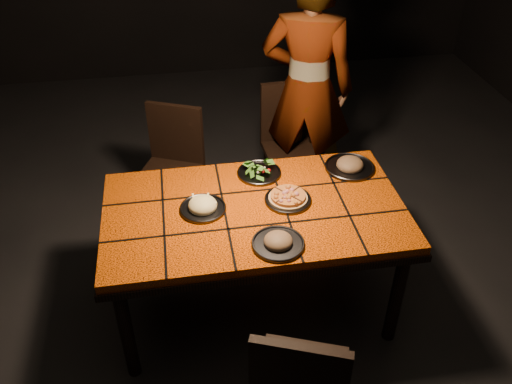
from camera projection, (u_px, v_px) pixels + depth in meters
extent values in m
cube|color=black|center=(255.00, 306.00, 3.34)|extent=(6.00, 7.00, 0.04)
cube|color=#D74E06|center=(254.00, 212.00, 2.90)|extent=(1.60, 0.90, 0.05)
cube|color=black|center=(254.00, 218.00, 2.92)|extent=(1.62, 0.92, 0.04)
cylinder|color=black|center=(126.00, 332.00, 2.74)|extent=(0.07, 0.07, 0.66)
cylinder|color=black|center=(396.00, 297.00, 2.94)|extent=(0.07, 0.07, 0.66)
cylinder|color=black|center=(129.00, 237.00, 3.33)|extent=(0.07, 0.07, 0.66)
cylinder|color=black|center=(354.00, 213.00, 3.52)|extent=(0.07, 0.07, 0.66)
cube|color=black|center=(301.00, 378.00, 2.42)|extent=(0.51, 0.51, 0.04)
cube|color=black|center=(298.00, 381.00, 2.14)|extent=(0.38, 0.18, 0.43)
cylinder|color=black|center=(336.00, 383.00, 2.65)|extent=(0.03, 0.03, 0.40)
cylinder|color=black|center=(272.00, 372.00, 2.70)|extent=(0.03, 0.03, 0.40)
cube|color=black|center=(169.00, 175.00, 3.71)|extent=(0.52, 0.52, 0.04)
cube|color=black|center=(176.00, 133.00, 3.71)|extent=(0.37, 0.19, 0.43)
cylinder|color=black|center=(142.00, 210.00, 3.75)|extent=(0.03, 0.03, 0.40)
cylinder|color=black|center=(186.00, 218.00, 3.69)|extent=(0.03, 0.03, 0.40)
cylinder|color=black|center=(160.00, 185.00, 4.00)|extent=(0.03, 0.03, 0.40)
cylinder|color=black|center=(201.00, 191.00, 3.93)|extent=(0.03, 0.03, 0.40)
cube|color=black|center=(294.00, 153.00, 3.89)|extent=(0.44, 0.44, 0.04)
cube|color=black|center=(289.00, 111.00, 3.89)|extent=(0.41, 0.06, 0.45)
cylinder|color=black|center=(277.00, 195.00, 3.87)|extent=(0.04, 0.04, 0.42)
cylinder|color=black|center=(321.00, 189.00, 3.93)|extent=(0.04, 0.04, 0.42)
cylinder|color=black|center=(266.00, 170.00, 4.13)|extent=(0.04, 0.04, 0.42)
cylinder|color=black|center=(308.00, 164.00, 4.19)|extent=(0.04, 0.04, 0.42)
imported|color=brown|center=(307.00, 89.00, 3.74)|extent=(0.75, 0.62, 1.76)
cylinder|color=#3A393F|center=(288.00, 200.00, 2.93)|extent=(0.25, 0.25, 0.01)
torus|color=#3A393F|center=(288.00, 199.00, 2.92)|extent=(0.25, 0.25, 0.01)
cylinder|color=tan|center=(288.00, 198.00, 2.92)|extent=(0.30, 0.30, 0.01)
cylinder|color=#C67D33|center=(288.00, 196.00, 2.91)|extent=(0.27, 0.27, 0.02)
cylinder|color=#3A393F|center=(203.00, 209.00, 2.87)|extent=(0.24, 0.24, 0.01)
torus|color=#3A393F|center=(203.00, 208.00, 2.86)|extent=(0.25, 0.25, 0.01)
ellipsoid|color=beige|center=(203.00, 205.00, 2.85)|extent=(0.15, 0.15, 0.08)
cylinder|color=#3A393F|center=(259.00, 173.00, 3.13)|extent=(0.25, 0.25, 0.01)
torus|color=#3A393F|center=(259.00, 172.00, 3.13)|extent=(0.26, 0.26, 0.01)
cylinder|color=#3A393F|center=(278.00, 244.00, 2.64)|extent=(0.26, 0.26, 0.01)
torus|color=#3A393F|center=(278.00, 243.00, 2.64)|extent=(0.26, 0.26, 0.01)
ellipsoid|color=brown|center=(278.00, 240.00, 2.63)|extent=(0.16, 0.16, 0.09)
cylinder|color=#3A393F|center=(350.00, 167.00, 3.18)|extent=(0.29, 0.29, 0.01)
torus|color=#3A393F|center=(350.00, 166.00, 3.18)|extent=(0.29, 0.29, 0.01)
ellipsoid|color=brown|center=(350.00, 163.00, 3.16)|extent=(0.17, 0.17, 0.10)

